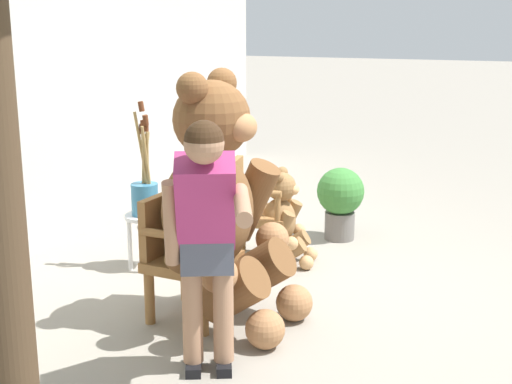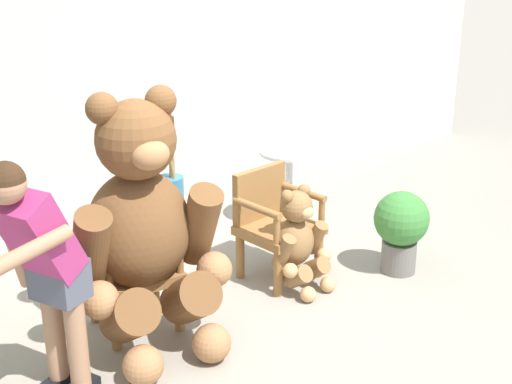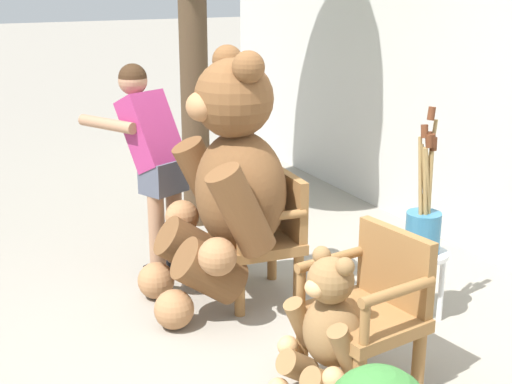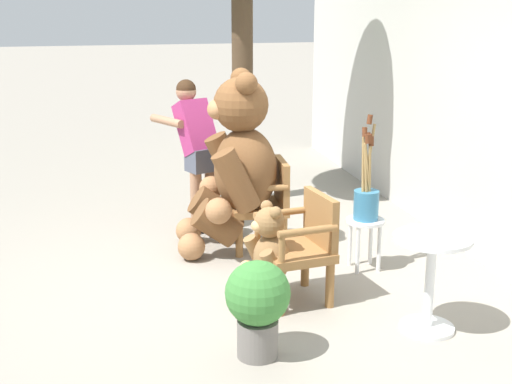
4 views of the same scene
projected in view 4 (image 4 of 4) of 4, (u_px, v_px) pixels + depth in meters
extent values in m
plane|color=gray|center=(227.00, 275.00, 6.23)|extent=(60.00, 60.00, 0.00)
cube|color=beige|center=(488.00, 107.00, 6.37)|extent=(10.00, 0.16, 2.80)
cube|color=olive|center=(258.00, 207.00, 6.81)|extent=(0.60, 0.56, 0.07)
cylinder|color=olive|center=(234.00, 223.00, 7.06)|extent=(0.07, 0.07, 0.37)
cylinder|color=olive|center=(239.00, 238.00, 6.62)|extent=(0.07, 0.07, 0.37)
cylinder|color=olive|center=(275.00, 221.00, 7.12)|extent=(0.07, 0.07, 0.37)
cylinder|color=olive|center=(284.00, 236.00, 6.68)|extent=(0.07, 0.07, 0.37)
cube|color=olive|center=(282.00, 182.00, 6.77)|extent=(0.52, 0.10, 0.42)
cylinder|color=olive|center=(254.00, 175.00, 6.98)|extent=(0.09, 0.48, 0.06)
cylinder|color=olive|center=(233.00, 187.00, 6.98)|extent=(0.05, 0.05, 0.22)
cylinder|color=olive|center=(262.00, 188.00, 6.50)|extent=(0.09, 0.48, 0.06)
cylinder|color=olive|center=(239.00, 201.00, 6.50)|extent=(0.05, 0.05, 0.22)
cube|color=olive|center=(294.00, 252.00, 5.63)|extent=(0.63, 0.59, 0.07)
cylinder|color=olive|center=(258.00, 271.00, 5.82)|extent=(0.07, 0.07, 0.37)
cylinder|color=olive|center=(280.00, 293.00, 5.40)|extent=(0.07, 0.07, 0.37)
cylinder|color=olive|center=(305.00, 265.00, 5.96)|extent=(0.07, 0.07, 0.37)
cylinder|color=olive|center=(330.00, 285.00, 5.55)|extent=(0.07, 0.07, 0.37)
cube|color=olive|center=(321.00, 219.00, 5.64)|extent=(0.52, 0.13, 0.42)
cylinder|color=olive|center=(282.00, 213.00, 5.78)|extent=(0.12, 0.48, 0.06)
cylinder|color=olive|center=(258.00, 228.00, 5.74)|extent=(0.05, 0.05, 0.22)
cylinder|color=olive|center=(308.00, 231.00, 5.33)|extent=(0.12, 0.48, 0.06)
cylinder|color=olive|center=(282.00, 248.00, 5.29)|extent=(0.05, 0.05, 0.22)
ellipsoid|color=brown|center=(245.00, 170.00, 6.68)|extent=(0.74, 0.64, 0.80)
sphere|color=brown|center=(241.00, 105.00, 6.51)|extent=(0.51, 0.51, 0.51)
ellipsoid|color=#A47148|center=(217.00, 109.00, 6.49)|extent=(0.26, 0.21, 0.19)
sphere|color=black|center=(217.00, 108.00, 6.49)|extent=(0.08, 0.08, 0.08)
sphere|color=brown|center=(241.00, 79.00, 6.64)|extent=(0.20, 0.20, 0.20)
sphere|color=brown|center=(246.00, 83.00, 6.28)|extent=(0.20, 0.20, 0.20)
cylinder|color=brown|center=(227.00, 162.00, 7.02)|extent=(0.26, 0.46, 0.61)
sphere|color=#A47148|center=(211.00, 188.00, 7.09)|extent=(0.24, 0.24, 0.24)
cylinder|color=brown|center=(236.00, 181.00, 6.31)|extent=(0.26, 0.46, 0.61)
sphere|color=#A47148|center=(219.00, 211.00, 6.34)|extent=(0.24, 0.24, 0.24)
cylinder|color=brown|center=(213.00, 209.00, 6.96)|extent=(0.33, 0.52, 0.47)
sphere|color=#A47148|center=(189.00, 230.00, 7.01)|extent=(0.25, 0.25, 0.25)
cylinder|color=brown|center=(217.00, 223.00, 6.55)|extent=(0.33, 0.52, 0.47)
sphere|color=#A47148|center=(191.00, 247.00, 6.56)|extent=(0.25, 0.25, 0.25)
ellipsoid|color=olive|center=(272.00, 258.00, 5.60)|extent=(0.37, 0.33, 0.38)
sphere|color=olive|center=(269.00, 222.00, 5.51)|extent=(0.24, 0.24, 0.24)
ellipsoid|color=tan|center=(257.00, 226.00, 5.48)|extent=(0.13, 0.11, 0.09)
sphere|color=black|center=(257.00, 225.00, 5.48)|extent=(0.04, 0.04, 0.04)
sphere|color=olive|center=(267.00, 206.00, 5.57)|extent=(0.10, 0.10, 0.10)
sphere|color=olive|center=(276.00, 213.00, 5.40)|extent=(0.10, 0.10, 0.10)
cylinder|color=olive|center=(256.00, 251.00, 5.73)|extent=(0.14, 0.23, 0.29)
sphere|color=tan|center=(247.00, 267.00, 5.75)|extent=(0.11, 0.11, 0.11)
cylinder|color=olive|center=(273.00, 267.00, 5.41)|extent=(0.14, 0.23, 0.29)
sphere|color=tan|center=(264.00, 284.00, 5.41)|extent=(0.11, 0.11, 0.11)
cylinder|color=olive|center=(250.00, 280.00, 5.69)|extent=(0.17, 0.26, 0.23)
sphere|color=tan|center=(236.00, 294.00, 5.69)|extent=(0.12, 0.12, 0.12)
cylinder|color=olive|center=(260.00, 290.00, 5.51)|extent=(0.17, 0.26, 0.23)
sphere|color=tan|center=(246.00, 305.00, 5.49)|extent=(0.12, 0.12, 0.12)
cube|color=black|center=(211.00, 225.00, 7.49)|extent=(0.26, 0.18, 0.06)
cylinder|color=#A37556|center=(211.00, 184.00, 7.38)|extent=(0.12, 0.12, 0.82)
cube|color=black|center=(197.00, 228.00, 7.39)|extent=(0.26, 0.18, 0.06)
cylinder|color=#A37556|center=(196.00, 187.00, 7.27)|extent=(0.12, 0.12, 0.82)
cube|color=#4C5160|center=(203.00, 159.00, 7.25)|extent=(0.32, 0.36, 0.24)
cube|color=#9E2D66|center=(196.00, 127.00, 7.25)|extent=(0.51, 0.46, 0.57)
sphere|color=#A37556|center=(186.00, 91.00, 7.29)|extent=(0.21, 0.21, 0.21)
sphere|color=#382314|center=(186.00, 89.00, 7.28)|extent=(0.21, 0.21, 0.21)
cylinder|color=#A37556|center=(167.00, 121.00, 7.32)|extent=(0.55, 0.31, 0.09)
cylinder|color=#A37556|center=(211.00, 137.00, 7.40)|extent=(0.21, 0.16, 0.51)
cylinder|color=silver|center=(365.00, 221.00, 6.27)|extent=(0.34, 0.34, 0.03)
cylinder|color=silver|center=(379.00, 248.00, 6.26)|extent=(0.04, 0.04, 0.43)
cylinder|color=silver|center=(371.00, 241.00, 6.44)|extent=(0.04, 0.04, 0.43)
cylinder|color=silver|center=(358.00, 250.00, 6.22)|extent=(0.04, 0.04, 0.43)
cylinder|color=silver|center=(350.00, 243.00, 6.40)|extent=(0.04, 0.04, 0.43)
cylinder|color=teal|center=(366.00, 205.00, 6.23)|extent=(0.22, 0.22, 0.26)
cylinder|color=#997A47|center=(366.00, 177.00, 6.15)|extent=(0.11, 0.05, 0.62)
cylinder|color=#592D19|center=(368.00, 137.00, 6.06)|extent=(0.06, 0.05, 0.09)
cylinder|color=#997A47|center=(368.00, 168.00, 6.14)|extent=(0.06, 0.13, 0.77)
cylinder|color=#592D19|center=(370.00, 119.00, 6.03)|extent=(0.05, 0.05, 0.09)
cylinder|color=#997A47|center=(363.00, 174.00, 6.15)|extent=(0.12, 0.04, 0.66)
cylinder|color=#592D19|center=(365.00, 132.00, 6.05)|extent=(0.05, 0.05, 0.09)
cylinder|color=#997A47|center=(368.00, 178.00, 6.14)|extent=(0.03, 0.11, 0.61)
cylinder|color=#592D19|center=(370.00, 139.00, 6.05)|extent=(0.04, 0.05, 0.09)
cylinder|color=#997A47|center=(370.00, 179.00, 6.15)|extent=(0.04, 0.05, 0.59)
cylinder|color=#592D19|center=(371.00, 141.00, 6.06)|extent=(0.05, 0.05, 0.08)
cylinder|color=#997A47|center=(366.00, 178.00, 6.13)|extent=(0.06, 0.06, 0.61)
cylinder|color=#592D19|center=(368.00, 139.00, 6.04)|extent=(0.05, 0.05, 0.08)
cylinder|color=silver|center=(433.00, 238.00, 5.03)|extent=(0.56, 0.56, 0.03)
cylinder|color=silver|center=(430.00, 286.00, 5.13)|extent=(0.07, 0.07, 0.69)
cylinder|color=silver|center=(427.00, 327.00, 5.22)|extent=(0.40, 0.40, 0.03)
cylinder|color=#473523|center=(242.00, 80.00, 8.09)|extent=(0.24, 0.24, 2.87)
cylinder|color=slate|center=(258.00, 338.00, 4.80)|extent=(0.28, 0.28, 0.26)
sphere|color=#3D7F38|center=(258.00, 293.00, 4.72)|extent=(0.44, 0.44, 0.44)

